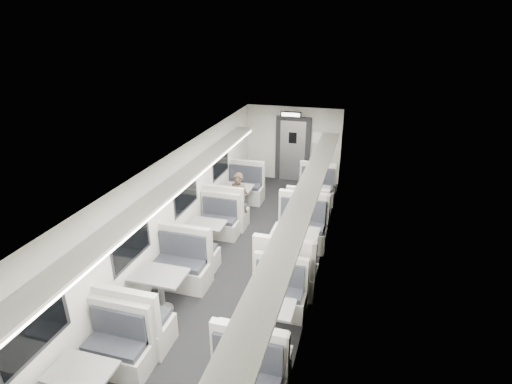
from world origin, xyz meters
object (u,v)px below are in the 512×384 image
Objects in this scene: booth_left_c at (161,292)px; passenger at (238,201)px; booth_left_b at (207,236)px; booth_right_a at (312,201)px; booth_right_c at (268,322)px; vestibule_door at (293,150)px; booth_right_b at (294,249)px; exit_sign at (291,114)px; booth_left_a at (236,199)px.

passenger is (0.34, 3.39, 0.33)m from booth_left_c.
booth_right_a reaches higher than booth_left_b.
booth_left_c is 1.13× the size of booth_right_c.
vestibule_door is (1.00, 6.96, 0.64)m from booth_left_c.
booth_left_c is at bearing -90.00° from booth_left_b.
booth_right_b is 5.05m from vestibule_door.
booth_left_c is 0.95× the size of booth_right_b.
booth_right_c is (2.00, -2.34, 0.00)m from booth_left_b.
booth_right_a is 3.43× the size of exit_sign.
booth_left_c reaches higher than booth_left_a.
booth_right_b is at bearing -2.95° from booth_left_b.
booth_left_a is at bearing 122.86° from passenger.
exit_sign is (-1.00, 6.66, 1.93)m from booth_right_c.
exit_sign reaches higher than passenger.
exit_sign is (1.00, 2.29, 1.89)m from booth_left_a.
booth_left_b is 2.00m from booth_right_b.
exit_sign is (1.00, 6.47, 1.88)m from booth_left_c.
exit_sign is (-1.00, 1.79, 1.90)m from booth_right_a.
booth_left_c is 1.06× the size of vestibule_door.
booth_left_c reaches higher than booth_right_c.
vestibule_door reaches higher than passenger.
booth_right_c is (0.00, -2.24, -0.07)m from booth_right_b.
booth_right_a is at bearing 90.00° from booth_right_b.
booth_right_a is 2.13m from passenger.
booth_left_a is 1.50× the size of passenger.
booth_left_c is 2.87m from booth_right_b.
booth_right_b is at bearing -90.00° from booth_right_a.
passenger is at bearing 84.31° from booth_left_c.
vestibule_door is 3.39× the size of exit_sign.
vestibule_door is at bearing 81.82° from booth_left_c.
exit_sign is at bearing 76.96° from booth_left_b.
passenger is at bearing -66.86° from booth_left_a.
passenger is at bearing 141.18° from booth_right_b.
booth_left_b is at bearing -90.00° from booth_left_a.
booth_right_a is 1.46× the size of passenger.
booth_left_a is 1.03× the size of booth_right_a.
passenger is 0.69× the size of vestibule_door.
booth_left_b is 4.96m from vestibule_door.
booth_left_b is 3.08m from booth_right_c.
booth_right_b is (2.00, 2.05, 0.02)m from booth_left_c.
booth_left_a is at bearing 114.60° from booth_right_c.
passenger is at bearing 114.92° from booth_right_c.
booth_right_b reaches higher than booth_left_c.
booth_right_b is (0.00, -2.63, 0.04)m from booth_right_a.
booth_left_c is 1.53× the size of passenger.
booth_right_c is at bearing -81.46° from exit_sign.
booth_left_a reaches higher than booth_right_a.
booth_right_c is (2.00, -4.37, -0.04)m from booth_left_a.
booth_left_a is 4.18m from booth_left_c.
booth_right_a is at bearing 47.62° from passenger.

